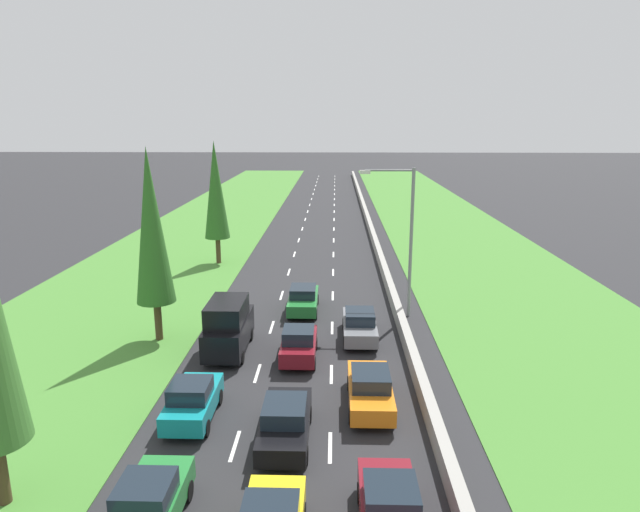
{
  "coord_description": "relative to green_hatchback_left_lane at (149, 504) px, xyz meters",
  "views": [
    {
      "loc": [
        1.88,
        -2.92,
        11.61
      ],
      "look_at": [
        0.58,
        43.76,
        0.16
      ],
      "focal_mm": 30.98,
      "sensor_mm": 36.0,
      "label": 1
    }
  ],
  "objects": [
    {
      "name": "black_van_left_lane",
      "position": [
        -0.1,
        12.76,
        0.56
      ],
      "size": [
        1.96,
        4.9,
        2.82
      ],
      "color": "black",
      "rests_on": "ground"
    },
    {
      "name": "grey_sedan_right_lane",
      "position": [
        6.71,
        14.68,
        -0.02
      ],
      "size": [
        1.82,
        4.5,
        1.64
      ],
      "color": "slate",
      "rests_on": "ground"
    },
    {
      "name": "green_sedan_centre_lane",
      "position": [
        3.38,
        19.08,
        -0.02
      ],
      "size": [
        1.82,
        4.5,
        1.64
      ],
      "color": "#237A33",
      "rests_on": "ground"
    },
    {
      "name": "poplar_tree_third",
      "position": [
        -4.4,
        30.9,
        5.28
      ],
      "size": [
        2.05,
        2.05,
        10.13
      ],
      "color": "#4C3823",
      "rests_on": "ground"
    },
    {
      "name": "green_hatchback_left_lane",
      "position": [
        0.0,
        0.0,
        0.0
      ],
      "size": [
        1.74,
        3.9,
        1.72
      ],
      "color": "#237A33",
      "rests_on": "ground"
    },
    {
      "name": "maroon_hatchback_right_lane",
      "position": [
        6.95,
        0.05,
        0.0
      ],
      "size": [
        1.74,
        3.9,
        1.72
      ],
      "color": "maroon",
      "rests_on": "ground"
    },
    {
      "name": "grass_verge_left",
      "position": [
        -9.2,
        49.27,
        -0.82
      ],
      "size": [
        14.0,
        140.0,
        0.04
      ],
      "primitive_type": "cube",
      "color": "#478433",
      "rests_on": "ground"
    },
    {
      "name": "teal_hatchback_left_lane",
      "position": [
        -0.27,
        6.06,
        0.0
      ],
      "size": [
        1.74,
        3.9,
        1.72
      ],
      "color": "teal",
      "rests_on": "ground"
    },
    {
      "name": "orange_sedan_right_lane",
      "position": [
        6.83,
        7.29,
        -0.02
      ],
      "size": [
        1.82,
        4.5,
        1.64
      ],
      "color": "orange",
      "rests_on": "ground"
    },
    {
      "name": "lane_markings",
      "position": [
        3.45,
        49.27,
        -0.83
      ],
      "size": [
        3.64,
        116.0,
        0.01
      ],
      "color": "white",
      "rests_on": "ground"
    },
    {
      "name": "poplar_tree_second",
      "position": [
        -4.21,
        14.25,
        5.41
      ],
      "size": [
        2.06,
        2.06,
        10.4
      ],
      "color": "#4C3823",
      "rests_on": "ground"
    },
    {
      "name": "median_barrier",
      "position": [
        9.15,
        49.27,
        -0.41
      ],
      "size": [
        0.44,
        120.0,
        0.85
      ],
      "primitive_type": "cube",
      "color": "#9E9B93",
      "rests_on": "ground"
    },
    {
      "name": "ground_plane",
      "position": [
        3.45,
        49.27,
        -0.84
      ],
      "size": [
        300.0,
        300.0,
        0.0
      ],
      "primitive_type": "plane",
      "color": "#28282B",
      "rests_on": "ground"
    },
    {
      "name": "black_sedan_centre_lane",
      "position": [
        3.54,
        4.63,
        -0.02
      ],
      "size": [
        1.82,
        4.5,
        1.64
      ],
      "color": "black",
      "rests_on": "ground"
    },
    {
      "name": "maroon_hatchback_centre_lane",
      "position": [
        3.57,
        11.9,
        0.0
      ],
      "size": [
        1.74,
        3.9,
        1.72
      ],
      "color": "maroon",
      "rests_on": "ground"
    },
    {
      "name": "street_light_mast",
      "position": [
        9.5,
        18.42,
        4.4
      ],
      "size": [
        3.2,
        0.28,
        9.0
      ],
      "color": "gray",
      "rests_on": "ground"
    },
    {
      "name": "grass_verge_right",
      "position": [
        17.8,
        49.27,
        -0.82
      ],
      "size": [
        14.0,
        140.0,
        0.04
      ],
      "primitive_type": "cube",
      "color": "#478433",
      "rests_on": "ground"
    }
  ]
}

